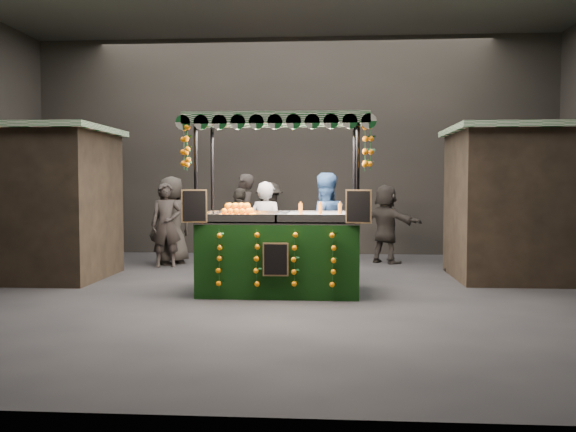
{
  "coord_description": "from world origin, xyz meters",
  "views": [
    {
      "loc": [
        0.87,
        -9.12,
        1.62
      ],
      "look_at": [
        0.21,
        0.32,
        1.12
      ],
      "focal_mm": 37.96,
      "sensor_mm": 36.0,
      "label": 1
    }
  ],
  "objects": [
    {
      "name": "neighbour_stall_left",
      "position": [
        -4.4,
        1.0,
        1.31
      ],
      "size": [
        3.0,
        2.2,
        2.6
      ],
      "color": "black",
      "rests_on": "ground"
    },
    {
      "name": "shopper_6",
      "position": [
        -0.94,
        3.49,
        0.92
      ],
      "size": [
        0.57,
        0.74,
        1.83
      ],
      "rotation": [
        0.0,
        0.0,
        -1.78
      ],
      "color": "#2D2724",
      "rests_on": "ground"
    },
    {
      "name": "ground",
      "position": [
        0.0,
        0.0,
        0.0
      ],
      "size": [
        12.0,
        12.0,
        0.0
      ],
      "primitive_type": "plane",
      "color": "black",
      "rests_on": "ground"
    },
    {
      "name": "shopper_2",
      "position": [
        -0.91,
        2.76,
        0.77
      ],
      "size": [
        0.92,
        0.9,
        1.55
      ],
      "rotation": [
        0.0,
        0.0,
        2.38
      ],
      "color": "#2B2823",
      "rests_on": "ground"
    },
    {
      "name": "shopper_0",
      "position": [
        -2.33,
        2.55,
        0.82
      ],
      "size": [
        0.69,
        0.55,
        1.65
      ],
      "rotation": [
        0.0,
        0.0,
        0.28
      ],
      "color": "black",
      "rests_on": "ground"
    },
    {
      "name": "shopper_5",
      "position": [
        2.01,
        3.43,
        0.81
      ],
      "size": [
        1.47,
        1.31,
        1.61
      ],
      "rotation": [
        0.0,
        0.0,
        2.47
      ],
      "color": "#292421",
      "rests_on": "ground"
    },
    {
      "name": "shopper_4",
      "position": [
        -2.34,
        2.97,
        0.89
      ],
      "size": [
        1.02,
        1.01,
        1.78
      ],
      "rotation": [
        0.0,
        0.0,
        3.92
      ],
      "color": "#2D2925",
      "rests_on": "ground"
    },
    {
      "name": "vendor_blue",
      "position": [
        0.76,
        0.93,
        0.9
      ],
      "size": [
        1.05,
        0.92,
        1.81
      ],
      "rotation": [
        0.0,
        0.0,
        3.45
      ],
      "color": "navy",
      "rests_on": "ground"
    },
    {
      "name": "shopper_1",
      "position": [
        3.3,
        2.08,
        0.77
      ],
      "size": [
        0.94,
        0.87,
        1.54
      ],
      "rotation": [
        0.0,
        0.0,
        -0.51
      ],
      "color": "black",
      "rests_on": "ground"
    },
    {
      "name": "market_hall",
      "position": [
        0.0,
        0.0,
        3.38
      ],
      "size": [
        12.1,
        10.1,
        5.05
      ],
      "color": "black",
      "rests_on": "ground"
    },
    {
      "name": "juice_stall",
      "position": [
        0.13,
        -0.15,
        0.81
      ],
      "size": [
        2.7,
        1.59,
        2.61
      ],
      "color": "black",
      "rests_on": "ground"
    },
    {
      "name": "shopper_3",
      "position": [
        -0.43,
        3.83,
        0.83
      ],
      "size": [
        0.98,
        1.23,
        1.66
      ],
      "rotation": [
        0.0,
        0.0,
        1.18
      ],
      "color": "black",
      "rests_on": "ground"
    },
    {
      "name": "vendor_grey",
      "position": [
        -0.21,
        1.04,
        0.83
      ],
      "size": [
        0.7,
        0.57,
        1.67
      ],
      "rotation": [
        0.0,
        0.0,
        2.82
      ],
      "color": "gray",
      "rests_on": "ground"
    },
    {
      "name": "neighbour_stall_right",
      "position": [
        4.4,
        1.5,
        1.31
      ],
      "size": [
        3.0,
        2.2,
        2.6
      ],
      "color": "black",
      "rests_on": "ground"
    }
  ]
}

